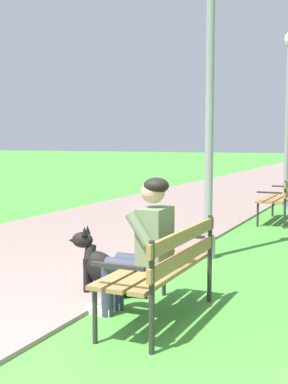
{
  "coord_description": "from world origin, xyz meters",
  "views": [
    {
      "loc": [
        2.28,
        -3.34,
        1.57
      ],
      "look_at": [
        -0.54,
        2.72,
        0.9
      ],
      "focal_mm": 48.62,
      "sensor_mm": 36.0,
      "label": 1
    }
  ],
  "objects": [
    {
      "name": "ground_plane",
      "position": [
        0.0,
        0.0,
        0.0
      ],
      "size": [
        120.0,
        120.0,
        0.0
      ],
      "primitive_type": "plane",
      "color": "#478E38"
    },
    {
      "name": "dog_black",
      "position": [
        -0.25,
        1.16,
        0.26
      ],
      "size": [
        0.83,
        0.35,
        0.71
      ],
      "color": "black",
      "rests_on": "ground"
    },
    {
      "name": "lamp_post_near",
      "position": [
        0.17,
        3.21,
        2.09
      ],
      "size": [
        0.24,
        0.24,
        4.05
      ],
      "color": "gray",
      "rests_on": "ground"
    },
    {
      "name": "lamp_post_mid",
      "position": [
        0.17,
        9.18,
        2.09
      ],
      "size": [
        0.24,
        0.24,
        4.04
      ],
      "color": "gray",
      "rests_on": "ground"
    },
    {
      "name": "person_seated_on_near_bench",
      "position": [
        0.39,
        0.73,
        0.68
      ],
      "size": [
        0.74,
        0.49,
        1.25
      ],
      "color": "#33384C",
      "rests_on": "ground"
    },
    {
      "name": "park_bench_near",
      "position": [
        0.59,
        0.72,
        0.51
      ],
      "size": [
        0.55,
        1.5,
        0.85
      ],
      "color": "olive",
      "rests_on": "ground"
    },
    {
      "name": "park_bench_mid",
      "position": [
        0.51,
        6.71,
        0.51
      ],
      "size": [
        0.55,
        1.5,
        0.85
      ],
      "color": "olive",
      "rests_on": "ground"
    }
  ]
}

